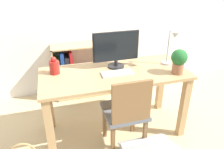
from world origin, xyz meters
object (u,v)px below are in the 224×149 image
Objects in this scene: vase at (54,67)px; chair at (126,111)px; desk_lamp at (171,45)px; keyboard at (117,73)px; bookshelf at (72,73)px; potted_plant at (179,60)px; monitor at (116,48)px.

vase is 0.21× the size of chair.
vase is 1.20m from desk_lamp.
bookshelf reaches higher than keyboard.
chair is (0.02, -0.25, -0.29)m from keyboard.
keyboard is 0.63m from desk_lamp.
desk_lamp is (0.58, 0.04, 0.22)m from keyboard.
vase is 0.22× the size of bookshelf.
potted_plant is 1.53m from bookshelf.
keyboard is at bearing -176.56° from desk_lamp.
keyboard is 1.08m from bookshelf.
bookshelf is (-0.37, 0.94, -0.39)m from keyboard.
bookshelf is (0.23, 0.76, -0.46)m from vase.
potted_plant is 0.71m from chair.
desk_lamp is at bearing -7.01° from vase.
monitor reaches higher than vase.
chair is at bearing -35.46° from vase.
desk_lamp is at bearing -13.84° from monitor.
vase is at bearing 172.99° from desk_lamp.
monitor is 0.65m from chair.
desk_lamp is (0.55, -0.14, 0.02)m from monitor.
vase is 0.46× the size of desk_lamp.
potted_plant is at bearing 7.92° from chair.
vase is (-0.59, 0.18, 0.07)m from keyboard.
desk_lamp is 1.45m from bookshelf.
keyboard is 0.83× the size of desk_lamp.
potted_plant is 0.30× the size of chair.
vase is at bearing 163.11° from keyboard.
monitor is 0.64m from vase.
desk_lamp reaches higher than chair.
vase reaches higher than bookshelf.
monitor is at bearing -62.40° from bookshelf.
desk_lamp is (1.18, -0.14, 0.16)m from vase.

